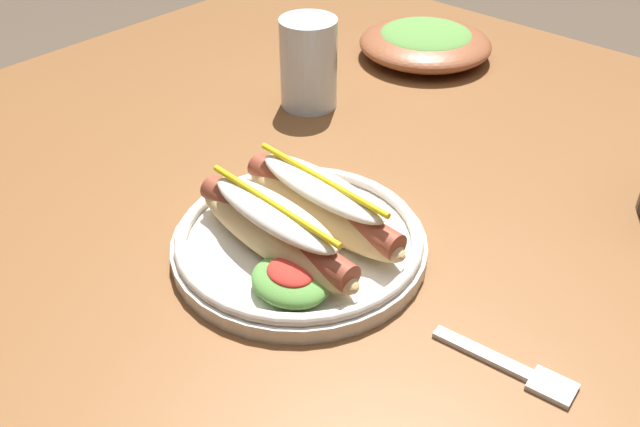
{
  "coord_description": "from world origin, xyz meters",
  "views": [
    {
      "loc": [
        0.31,
        -0.52,
        1.17
      ],
      "look_at": [
        -0.05,
        -0.11,
        0.77
      ],
      "focal_mm": 39.2,
      "sensor_mm": 36.0,
      "label": 1
    }
  ],
  "objects": [
    {
      "name": "dining_table",
      "position": [
        0.0,
        0.0,
        0.66
      ],
      "size": [
        1.34,
        1.09,
        0.74
      ],
      "color": "brown",
      "rests_on": "ground_plane"
    },
    {
      "name": "hot_dog_plate",
      "position": [
        -0.05,
        -0.14,
        0.77
      ],
      "size": [
        0.25,
        0.25,
        0.08
      ],
      "color": "silver",
      "rests_on": "dining_table"
    },
    {
      "name": "fork",
      "position": [
        0.18,
        -0.13,
        0.74
      ],
      "size": [
        0.12,
        0.03,
        0.0
      ],
      "rotation": [
        0.0,
        0.0,
        0.11
      ],
      "color": "silver",
      "rests_on": "dining_table"
    },
    {
      "name": "water_cup",
      "position": [
        -0.26,
        0.1,
        0.8
      ],
      "size": [
        0.07,
        0.07,
        0.12
      ],
      "primitive_type": "cylinder",
      "color": "silver",
      "rests_on": "dining_table"
    },
    {
      "name": "side_bowl",
      "position": [
        -0.23,
        0.33,
        0.76
      ],
      "size": [
        0.2,
        0.2,
        0.05
      ],
      "color": "brown",
      "rests_on": "dining_table"
    }
  ]
}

